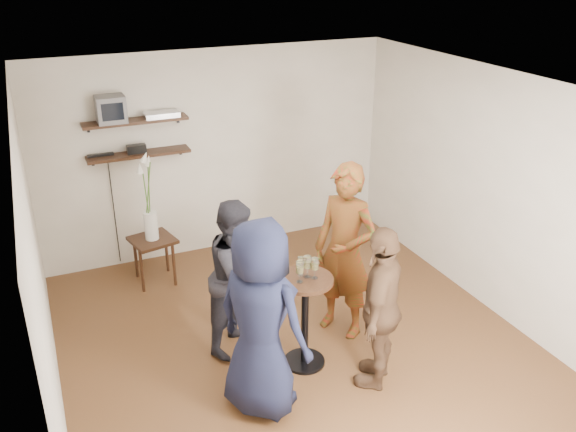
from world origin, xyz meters
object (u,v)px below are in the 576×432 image
object	(u,v)px
radio	(136,149)
drinks_table	(305,310)
dvd_deck	(161,114)
side_table	(153,246)
person_dark	(239,276)
person_plaid	(345,252)
crt_monitor	(111,109)
person_brown	(381,307)
person_navy	(261,320)

from	to	relation	value
radio	drinks_table	world-z (taller)	radio
dvd_deck	side_table	world-z (taller)	dvd_deck
radio	person_dark	distance (m)	2.27
dvd_deck	person_dark	size ratio (longest dim) A/B	0.26
side_table	person_plaid	distance (m)	2.42
drinks_table	dvd_deck	bearing A→B (deg)	103.73
crt_monitor	person_dark	world-z (taller)	crt_monitor
dvd_deck	person_brown	size ratio (longest dim) A/B	0.26
person_plaid	person_dark	bearing A→B (deg)	-130.45
person_plaid	person_brown	world-z (taller)	person_plaid
radio	person_navy	size ratio (longest dim) A/B	0.12
crt_monitor	person_plaid	size ratio (longest dim) A/B	0.18
side_table	radio	bearing A→B (deg)	89.80
side_table	person_plaid	world-z (taller)	person_plaid
dvd_deck	crt_monitor	bearing A→B (deg)	180.00
person_plaid	person_navy	size ratio (longest dim) A/B	1.03
side_table	person_navy	xyz separation A→B (m)	(0.39, -2.54, 0.42)
radio	person_plaid	bearing A→B (deg)	-55.20
drinks_table	person_dark	world-z (taller)	person_dark
dvd_deck	person_dark	world-z (taller)	dvd_deck
person_navy	drinks_table	bearing A→B (deg)	-90.00
side_table	drinks_table	size ratio (longest dim) A/B	0.60
crt_monitor	person_brown	bearing A→B (deg)	-61.07
person_navy	radio	bearing A→B (deg)	-26.57
drinks_table	radio	bearing A→B (deg)	110.25
radio	person_navy	xyz separation A→B (m)	(0.38, -3.02, -0.63)
drinks_table	person_plaid	bearing A→B (deg)	31.13
person_brown	dvd_deck	bearing A→B (deg)	-116.24
drinks_table	person_navy	size ratio (longest dim) A/B	0.53
radio	person_brown	size ratio (longest dim) A/B	0.14
crt_monitor	side_table	distance (m)	1.64
side_table	person_plaid	size ratio (longest dim) A/B	0.31
radio	person_plaid	xyz separation A→B (m)	(1.57, -2.26, -0.61)
drinks_table	side_table	bearing A→B (deg)	114.36
person_plaid	side_table	bearing A→B (deg)	-169.63
side_table	person_navy	world-z (taller)	person_navy
dvd_deck	person_navy	xyz separation A→B (m)	(0.06, -3.02, -1.01)
crt_monitor	person_plaid	world-z (taller)	crt_monitor
radio	side_table	size ratio (longest dim) A/B	0.39
crt_monitor	radio	world-z (taller)	crt_monitor
side_table	person_brown	bearing A→B (deg)	-60.57
drinks_table	person_dark	distance (m)	0.73
crt_monitor	person_navy	distance (m)	3.28
person_navy	person_brown	distance (m)	1.11
radio	drinks_table	distance (m)	2.95
drinks_table	person_brown	size ratio (longest dim) A/B	0.60
radio	person_dark	xyz separation A→B (m)	(0.51, -2.09, -0.74)
dvd_deck	radio	bearing A→B (deg)	180.00
crt_monitor	dvd_deck	bearing A→B (deg)	0.00
side_table	drinks_table	distance (m)	2.36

